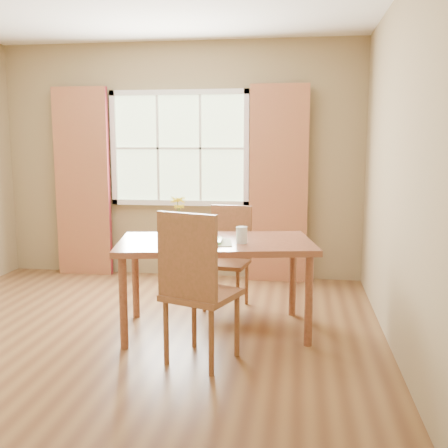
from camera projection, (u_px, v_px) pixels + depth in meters
room at (128, 170)px, 4.23m from camera, size 4.24×3.84×2.74m
window at (179, 148)px, 6.03m from camera, size 1.62×0.06×1.32m
curtain_left at (83, 183)px, 6.17m from camera, size 0.65×0.08×2.20m
curtain_right at (279, 185)px, 5.85m from camera, size 0.65×0.08×2.20m
dining_table at (215, 250)px, 4.32m from camera, size 1.71×1.16×0.77m
chair_near at (195, 282)px, 3.64m from camera, size 0.59×0.59×1.10m
chair_far at (228, 252)px, 5.03m from camera, size 0.46×0.46×0.97m
placemat at (203, 243)px, 4.20m from camera, size 0.51×0.41×0.01m
plate at (207, 241)px, 4.22m from camera, size 0.26×0.26×0.01m
croissant_sandwich at (202, 234)px, 4.17m from camera, size 0.21×0.20×0.13m
water_glass at (242, 235)px, 4.18m from camera, size 0.09×0.09×0.13m
flower_vase at (178, 213)px, 4.47m from camera, size 0.14×0.14×0.34m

